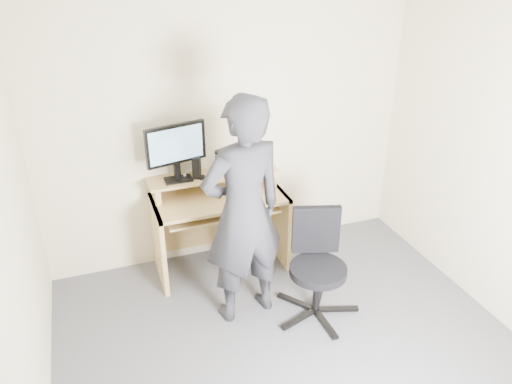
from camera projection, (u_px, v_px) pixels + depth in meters
ground at (303, 367)px, 3.68m from camera, size 3.50×3.50×0.00m
back_wall at (229, 131)px, 4.60m from camera, size 3.50×0.02×2.50m
ceiling at (323, 9)px, 2.56m from camera, size 3.50×3.50×0.02m
desk at (217, 212)px, 4.66m from camera, size 1.20×0.60×0.91m
monitor at (176, 148)px, 4.30m from camera, size 0.54×0.16×0.52m
external_drive at (197, 166)px, 4.47m from camera, size 0.11×0.15×0.20m
travel_mug at (220, 163)px, 4.54m from camera, size 0.10×0.10×0.20m
smartphone at (239, 170)px, 4.63m from camera, size 0.09×0.14×0.01m
charger at (202, 177)px, 4.46m from camera, size 0.05×0.04×0.03m
headphones at (192, 175)px, 4.52m from camera, size 0.16×0.16×0.06m
keyboard at (217, 210)px, 4.45m from camera, size 0.46×0.19×0.03m
mouse at (249, 195)px, 4.49m from camera, size 0.10×0.07×0.04m
office_chair at (317, 261)px, 4.06m from camera, size 0.71×0.67×0.89m
person at (243, 213)px, 3.83m from camera, size 0.76×0.57×1.89m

